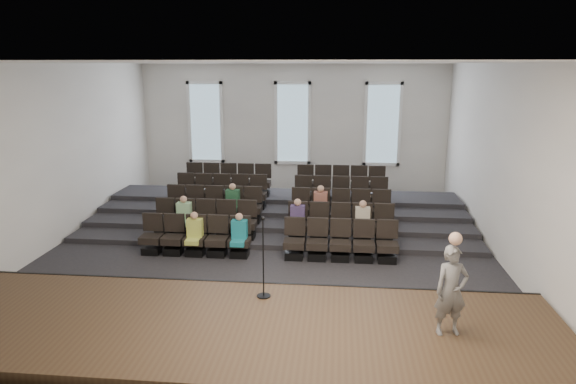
# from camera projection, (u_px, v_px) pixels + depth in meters

# --- Properties ---
(ground) EXTENTS (14.00, 14.00, 0.00)m
(ground) POSITION_uv_depth(u_px,v_px,m) (270.00, 249.00, 14.12)
(ground) COLOR black
(ground) RESTS_ON ground
(ceiling) EXTENTS (12.00, 14.00, 0.02)m
(ceiling) POSITION_uv_depth(u_px,v_px,m) (268.00, 62.00, 12.91)
(ceiling) COLOR white
(ceiling) RESTS_ON ground
(wall_back) EXTENTS (12.00, 0.04, 5.00)m
(wall_back) POSITION_uv_depth(u_px,v_px,m) (293.00, 128.00, 20.30)
(wall_back) COLOR white
(wall_back) RESTS_ON ground
(wall_front) EXTENTS (12.00, 0.04, 5.00)m
(wall_front) POSITION_uv_depth(u_px,v_px,m) (197.00, 256.00, 6.74)
(wall_front) COLOR white
(wall_front) RESTS_ON ground
(wall_left) EXTENTS (0.04, 14.00, 5.00)m
(wall_left) POSITION_uv_depth(u_px,v_px,m) (52.00, 156.00, 14.09)
(wall_left) COLOR white
(wall_left) RESTS_ON ground
(wall_right) EXTENTS (0.04, 14.00, 5.00)m
(wall_right) POSITION_uv_depth(u_px,v_px,m) (505.00, 164.00, 12.94)
(wall_right) COLOR white
(wall_right) RESTS_ON ground
(stage) EXTENTS (11.80, 3.60, 0.50)m
(stage) POSITION_uv_depth(u_px,v_px,m) (232.00, 336.00, 9.13)
(stage) COLOR #3F2D1B
(stage) RESTS_ON ground
(stage_lip) EXTENTS (11.80, 0.06, 0.52)m
(stage_lip) POSITION_uv_depth(u_px,v_px,m) (249.00, 293.00, 10.84)
(stage_lip) COLOR black
(stage_lip) RESTS_ON ground
(risers) EXTENTS (11.80, 4.80, 0.60)m
(risers) POSITION_uv_depth(u_px,v_px,m) (282.00, 211.00, 17.13)
(risers) COLOR black
(risers) RESTS_ON ground
(seating_rows) EXTENTS (6.80, 4.70, 1.67)m
(seating_rows) POSITION_uv_depth(u_px,v_px,m) (276.00, 210.00, 15.44)
(seating_rows) COLOR black
(seating_rows) RESTS_ON ground
(windows) EXTENTS (8.44, 0.10, 3.24)m
(windows) POSITION_uv_depth(u_px,v_px,m) (293.00, 123.00, 20.18)
(windows) COLOR white
(windows) RESTS_ON wall_back
(audience) EXTENTS (5.45, 2.64, 1.10)m
(audience) POSITION_uv_depth(u_px,v_px,m) (262.00, 216.00, 14.38)
(audience) COLOR #B9C44E
(audience) RESTS_ON seating_rows
(speaker) EXTENTS (0.64, 0.49, 1.56)m
(speaker) POSITION_uv_depth(u_px,v_px,m) (451.00, 291.00, 8.55)
(speaker) COLOR slate
(speaker) RESTS_ON stage
(mic_stand) EXTENTS (0.27, 0.27, 1.64)m
(mic_stand) POSITION_uv_depth(u_px,v_px,m) (263.00, 273.00, 10.01)
(mic_stand) COLOR black
(mic_stand) RESTS_ON stage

